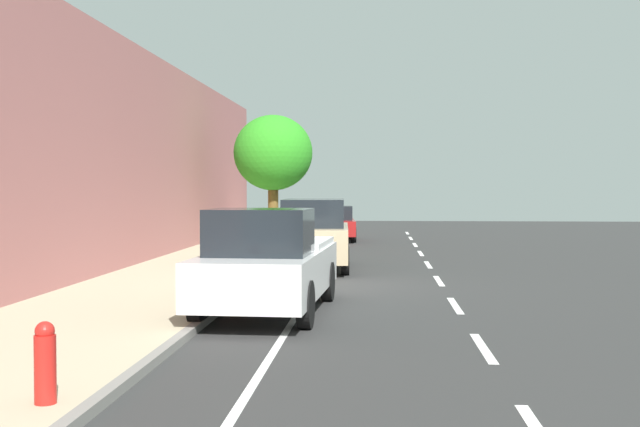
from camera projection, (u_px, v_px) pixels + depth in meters
name	position (u px, v px, depth m)	size (l,w,h in m)	color
ground	(323.00, 285.00, 19.34)	(73.76, 73.76, 0.00)	#2E2E2E
sidewalk	(173.00, 281.00, 19.59)	(3.84, 46.10, 0.13)	tan
curb_edge	(255.00, 281.00, 19.45)	(0.16, 46.10, 0.13)	gray
lane_stripe_centre	(439.00, 281.00, 20.09)	(0.14, 44.20, 0.01)	white
lane_stripe_bike_edge	(316.00, 284.00, 19.35)	(0.12, 46.10, 0.01)	white
building_facade	(84.00, 151.00, 19.64)	(0.50, 46.10, 6.41)	#AF6968
parked_sedan_red_nearest	(334.00, 223.00, 35.38)	(2.06, 4.51, 1.52)	maroon
parked_suv_tan_second	(314.00, 233.00, 22.88)	(2.12, 4.77, 1.99)	tan
parked_pickup_white_mid	(269.00, 265.00, 14.90)	(2.23, 5.39, 1.95)	white
bicycle_at_curb	(312.00, 239.00, 30.69)	(1.34, 1.15, 0.74)	black
cyclist_with_backpack	(307.00, 221.00, 31.12)	(0.52, 0.55, 1.71)	#C6B284
street_tree_near_cyclist	(273.00, 154.00, 31.29)	(3.05, 3.05, 4.99)	brown
fire_hydrant	(45.00, 362.00, 8.20)	(0.22, 0.22, 0.84)	red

